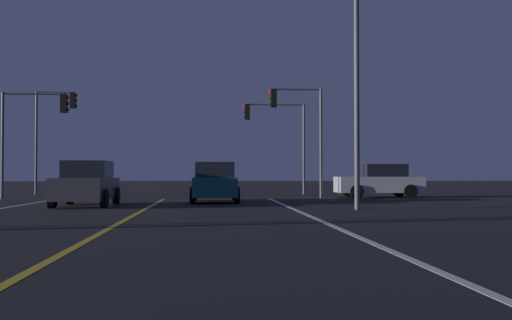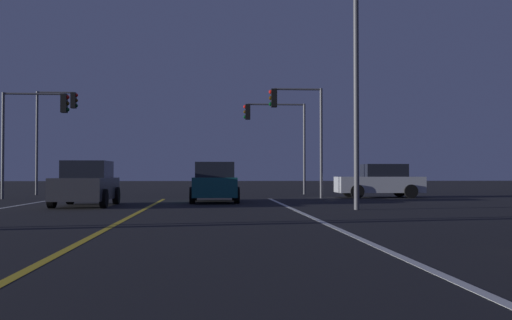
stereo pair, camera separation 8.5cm
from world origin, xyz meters
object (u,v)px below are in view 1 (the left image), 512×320
car_ahead_far (215,183)px  traffic_light_near_left (35,120)px  traffic_light_near_right (296,117)px  car_crossing_side (380,181)px  street_lamp_right_far (344,58)px  car_oncoming (87,184)px  traffic_light_far_left (55,119)px  traffic_light_far_right (274,126)px

car_ahead_far → traffic_light_near_left: bearing=66.4°
traffic_light_near_right → car_ahead_far: bearing=42.7°
car_crossing_side → traffic_light_near_right: 5.44m
car_ahead_far → street_lamp_right_far: street_lamp_right_far is taller
car_oncoming → street_lamp_right_far: bearing=72.0°
traffic_light_far_left → street_lamp_right_far: 20.04m
car_oncoming → car_crossing_side: bearing=117.8°
traffic_light_near_right → traffic_light_far_left: (-13.13, 5.50, 0.29)m
car_crossing_side → traffic_light_near_right: size_ratio=0.79×
traffic_light_near_right → car_crossing_side: bearing=-172.7°
car_oncoming → traffic_light_near_right: (8.88, 6.41, 3.20)m
car_ahead_far → traffic_light_far_right: traffic_light_far_right is taller
traffic_light_far_right → street_lamp_right_far: street_lamp_right_far is taller
car_oncoming → traffic_light_near_left: 8.01m
car_ahead_far → traffic_light_near_right: (4.06, 3.74, 3.20)m
street_lamp_right_far → car_ahead_far: bearing=-52.5°
car_oncoming → street_lamp_right_far: street_lamp_right_far is taller
car_oncoming → traffic_light_near_left: traffic_light_near_left is taller
car_oncoming → street_lamp_right_far: 10.54m
traffic_light_far_right → traffic_light_far_left: 12.61m
car_crossing_side → traffic_light_far_right: (-4.88, 4.94, 3.17)m
car_crossing_side → car_ahead_far: (-8.42, -4.30, 0.00)m
traffic_light_near_left → car_oncoming: bearing=-59.7°
traffic_light_far_right → street_lamp_right_far: bearing=93.0°
traffic_light_near_left → street_lamp_right_far: size_ratio=0.63×
car_crossing_side → traffic_light_near_left: size_ratio=0.84×
car_crossing_side → traffic_light_near_left: traffic_light_near_left is taller
car_crossing_side → street_lamp_right_far: bearing=67.6°
car_crossing_side → traffic_light_far_right: 7.64m
traffic_light_near_left → traffic_light_far_right: (12.11, 5.50, 0.18)m
traffic_light_near_left → car_crossing_side: bearing=1.9°
car_crossing_side → car_oncoming: same height
traffic_light_near_left → traffic_light_far_left: 5.55m
car_crossing_side → car_oncoming: (-13.24, -6.97, 0.00)m
car_crossing_side → traffic_light_far_left: bearing=-15.8°
street_lamp_right_far → traffic_light_far_left: bearing=-48.0°
traffic_light_near_left → street_lamp_right_far: 16.00m
car_ahead_far → traffic_light_far_left: size_ratio=0.73×
car_oncoming → traffic_light_near_left: (-3.75, 6.41, 2.99)m
car_oncoming → traffic_light_near_left: size_ratio=0.84×
car_ahead_far → car_oncoming: (-4.82, -2.67, 0.00)m
car_crossing_side → car_ahead_far: 9.46m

